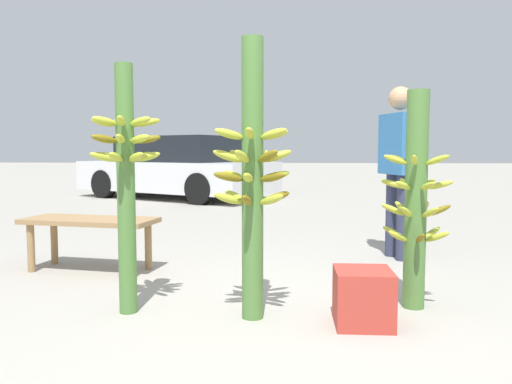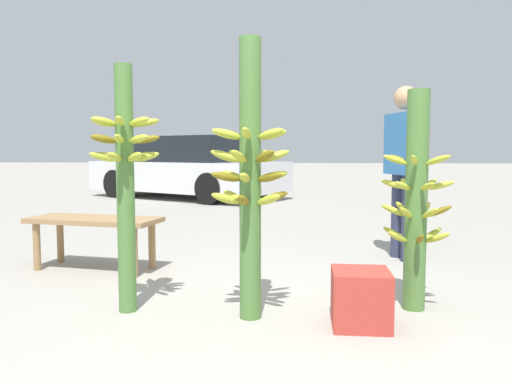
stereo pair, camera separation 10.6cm
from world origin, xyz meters
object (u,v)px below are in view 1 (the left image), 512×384
at_px(market_bench, 90,227).
at_px(parked_car, 178,169).
at_px(produce_crate, 363,297).
at_px(banana_stalk_right, 416,200).
at_px(banana_stalk_center, 253,177).
at_px(vendor_person, 399,158).
at_px(banana_stalk_left, 126,176).

distance_m(market_bench, parked_car, 6.57).
height_order(parked_car, produce_crate, parked_car).
distance_m(banana_stalk_right, market_bench, 2.62).
bearing_deg(banana_stalk_center, market_bench, 142.76).
relative_size(banana_stalk_center, parked_car, 0.36).
distance_m(vendor_person, parked_car, 6.78).
distance_m(banana_stalk_left, banana_stalk_center, 0.78).
distance_m(banana_stalk_center, produce_crate, 0.95).
height_order(banana_stalk_center, market_bench, banana_stalk_center).
xyz_separation_m(banana_stalk_center, banana_stalk_right, (1.02, 0.27, -0.16)).
bearing_deg(parked_car, market_bench, -145.65).
bearing_deg(banana_stalk_left, produce_crate, -5.44).
xyz_separation_m(banana_stalk_center, parked_car, (-2.17, 7.63, -0.22)).
height_order(vendor_person, produce_crate, vendor_person).
relative_size(banana_stalk_center, produce_crate, 5.12).
relative_size(banana_stalk_right, vendor_person, 0.87).
xyz_separation_m(market_bench, produce_crate, (2.09, -1.19, -0.21)).
bearing_deg(parked_car, vendor_person, -121.78).
xyz_separation_m(banana_stalk_left, banana_stalk_center, (0.78, -0.05, 0.00)).
distance_m(parked_car, produce_crate, 8.22).
bearing_deg(banana_stalk_left, vendor_person, 40.53).
xyz_separation_m(market_bench, parked_car, (-0.72, 6.53, 0.26)).
height_order(banana_stalk_right, produce_crate, banana_stalk_right).
relative_size(banana_stalk_right, parked_car, 0.30).
height_order(market_bench, parked_car, parked_car).
bearing_deg(produce_crate, banana_stalk_left, 174.56).
bearing_deg(parked_car, produce_crate, -131.89).
distance_m(banana_stalk_left, produce_crate, 1.59).
xyz_separation_m(banana_stalk_left, produce_crate, (1.43, -0.14, -0.69)).
bearing_deg(parked_car, banana_stalk_left, -141.56).
relative_size(banana_stalk_left, vendor_person, 0.96).
distance_m(banana_stalk_left, vendor_person, 2.65).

